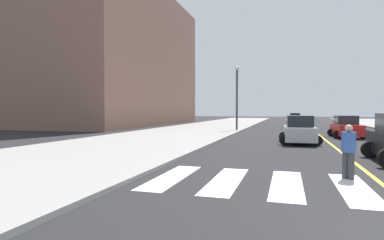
{
  "coord_description": "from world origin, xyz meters",
  "views": [
    {
      "loc": [
        -2.7,
        -5.68,
        2.18
      ],
      "look_at": [
        -13.68,
        30.77,
        1.02
      ],
      "focal_mm": 29.69,
      "sensor_mm": 36.0,
      "label": 1
    }
  ],
  "objects_px": {
    "car_red_third": "(346,127)",
    "street_lamp": "(237,92)",
    "car_white_second": "(295,119)",
    "pedestrian_crossing": "(348,149)",
    "car_silver_nearest": "(299,130)"
  },
  "relations": [
    {
      "from": "car_red_third",
      "to": "street_lamp",
      "type": "distance_m",
      "value": 11.33
    },
    {
      "from": "car_red_third",
      "to": "street_lamp",
      "type": "bearing_deg",
      "value": -30.73
    },
    {
      "from": "car_white_second",
      "to": "car_red_third",
      "type": "height_order",
      "value": "car_red_third"
    },
    {
      "from": "car_red_third",
      "to": "street_lamp",
      "type": "xyz_separation_m",
      "value": [
        -9.58,
        5.08,
        3.28
      ]
    },
    {
      "from": "pedestrian_crossing",
      "to": "street_lamp",
      "type": "bearing_deg",
      "value": -35.31
    },
    {
      "from": "car_red_third",
      "to": "pedestrian_crossing",
      "type": "height_order",
      "value": "car_red_third"
    },
    {
      "from": "car_silver_nearest",
      "to": "pedestrian_crossing",
      "type": "height_order",
      "value": "car_silver_nearest"
    },
    {
      "from": "car_silver_nearest",
      "to": "car_red_third",
      "type": "bearing_deg",
      "value": 55.86
    },
    {
      "from": "car_white_second",
      "to": "car_red_third",
      "type": "relative_size",
      "value": 0.99
    },
    {
      "from": "car_white_second",
      "to": "street_lamp",
      "type": "height_order",
      "value": "street_lamp"
    },
    {
      "from": "car_white_second",
      "to": "car_silver_nearest",
      "type": "bearing_deg",
      "value": -92.91
    },
    {
      "from": "car_silver_nearest",
      "to": "street_lamp",
      "type": "height_order",
      "value": "street_lamp"
    },
    {
      "from": "car_white_second",
      "to": "pedestrian_crossing",
      "type": "bearing_deg",
      "value": -91.27
    },
    {
      "from": "car_white_second",
      "to": "pedestrian_crossing",
      "type": "relative_size",
      "value": 2.29
    },
    {
      "from": "car_white_second",
      "to": "street_lamp",
      "type": "xyz_separation_m",
      "value": [
        -6.22,
        -21.62,
        3.29
      ]
    }
  ]
}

